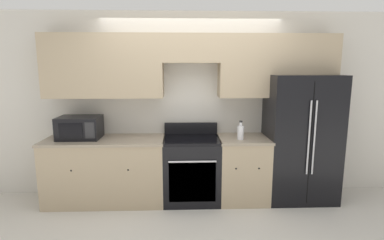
{
  "coord_description": "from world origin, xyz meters",
  "views": [
    {
      "loc": [
        -0.14,
        -3.64,
        1.85
      ],
      "look_at": [
        -0.0,
        0.31,
        1.14
      ],
      "focal_mm": 28.0,
      "sensor_mm": 36.0,
      "label": 1
    }
  ],
  "objects_px": {
    "refrigerator": "(300,138)",
    "microwave": "(80,128)",
    "oven_range": "(192,169)",
    "bottle": "(241,132)"
  },
  "relations": [
    {
      "from": "refrigerator",
      "to": "microwave",
      "type": "height_order",
      "value": "refrigerator"
    },
    {
      "from": "oven_range",
      "to": "refrigerator",
      "type": "height_order",
      "value": "refrigerator"
    },
    {
      "from": "microwave",
      "to": "bottle",
      "type": "bearing_deg",
      "value": -3.51
    },
    {
      "from": "oven_range",
      "to": "refrigerator",
      "type": "relative_size",
      "value": 0.6
    },
    {
      "from": "refrigerator",
      "to": "bottle",
      "type": "distance_m",
      "value": 0.88
    },
    {
      "from": "oven_range",
      "to": "refrigerator",
      "type": "xyz_separation_m",
      "value": [
        1.51,
        0.04,
        0.42
      ]
    },
    {
      "from": "bottle",
      "to": "oven_range",
      "type": "bearing_deg",
      "value": 171.71
    },
    {
      "from": "microwave",
      "to": "oven_range",
      "type": "bearing_deg",
      "value": -1.42
    },
    {
      "from": "refrigerator",
      "to": "bottle",
      "type": "relative_size",
      "value": 6.87
    },
    {
      "from": "oven_range",
      "to": "microwave",
      "type": "bearing_deg",
      "value": 178.58
    }
  ]
}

